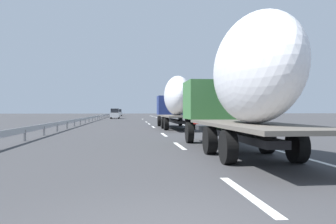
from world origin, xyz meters
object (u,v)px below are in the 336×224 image
object	(u,v)px
truck_lead	(175,100)
truck_trailing	(241,83)
car_silver_hatch	(119,113)
road_sign	(174,107)
car_white_van	(115,114)

from	to	relation	value
truck_lead	truck_trailing	world-z (taller)	truck_trailing
truck_lead	car_silver_hatch	bearing A→B (deg)	6.13
truck_lead	road_sign	size ratio (longest dim) A/B	4.04
car_white_van	road_sign	bearing A→B (deg)	-139.28
car_white_van	car_silver_hatch	distance (m)	30.75
car_silver_hatch	road_sign	size ratio (longest dim) A/B	1.36
truck_lead	truck_trailing	distance (m)	18.37
car_white_van	car_silver_hatch	world-z (taller)	car_white_van
truck_trailing	road_sign	xyz separation A→B (m)	(43.59, -3.10, -0.47)
car_white_van	car_silver_hatch	bearing A→B (deg)	0.53
truck_trailing	road_sign	world-z (taller)	truck_trailing
truck_lead	truck_trailing	xyz separation A→B (m)	(-18.37, 0.00, 0.09)
car_white_van	truck_lead	bearing A→B (deg)	-169.30
road_sign	truck_lead	bearing A→B (deg)	172.99
truck_trailing	car_white_van	size ratio (longest dim) A/B	2.68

